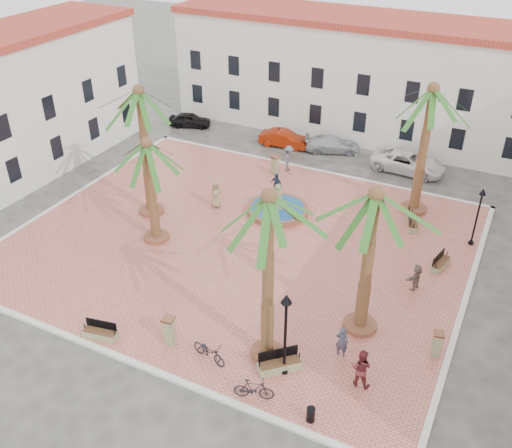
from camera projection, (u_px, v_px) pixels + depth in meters
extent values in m
plane|color=#56544F|center=(241.00, 243.00, 34.33)|extent=(120.00, 120.00, 0.00)
cube|color=#D76F61|center=(241.00, 242.00, 34.29)|extent=(26.00, 22.00, 0.15)
cube|color=silver|center=(310.00, 169.00, 42.64)|extent=(26.30, 0.30, 0.16)
cube|color=silver|center=(128.00, 361.00, 25.93)|extent=(26.30, 0.30, 0.16)
cube|color=silver|center=(464.00, 304.00, 29.33)|extent=(0.30, 22.30, 0.16)
cube|color=silver|center=(75.00, 195.00, 39.25)|extent=(0.30, 22.30, 0.16)
cube|color=white|center=(354.00, 78.00, 47.15)|extent=(30.00, 7.00, 9.00)
cube|color=#B73B2C|center=(359.00, 18.00, 44.65)|extent=(30.40, 7.40, 0.50)
cube|color=black|center=(198.00, 94.00, 50.73)|extent=(1.00, 0.12, 1.60)
cube|color=black|center=(235.00, 100.00, 49.30)|extent=(1.00, 0.12, 1.60)
cube|color=black|center=(274.00, 107.00, 47.87)|extent=(1.00, 0.12, 1.60)
cube|color=black|center=(315.00, 114.00, 46.43)|extent=(1.00, 0.12, 1.60)
cube|color=black|center=(360.00, 122.00, 45.00)|extent=(1.00, 0.12, 1.60)
cube|color=black|center=(407.00, 130.00, 43.57)|extent=(1.00, 0.12, 1.60)
cube|color=black|center=(457.00, 139.00, 42.14)|extent=(1.00, 0.12, 1.60)
cube|color=black|center=(511.00, 148.00, 40.71)|extent=(1.00, 0.12, 1.60)
cube|color=black|center=(196.00, 60.00, 49.15)|extent=(1.00, 0.12, 1.60)
cube|color=black|center=(234.00, 66.00, 47.72)|extent=(1.00, 0.12, 1.60)
cube|color=black|center=(274.00, 72.00, 46.29)|extent=(1.00, 0.12, 1.60)
cube|color=black|center=(317.00, 78.00, 44.85)|extent=(1.00, 0.12, 1.60)
cube|color=black|center=(363.00, 85.00, 43.42)|extent=(1.00, 0.12, 1.60)
cube|color=black|center=(412.00, 92.00, 41.99)|extent=(1.00, 0.12, 1.60)
cube|color=black|center=(465.00, 100.00, 40.56)|extent=(1.00, 0.12, 1.60)
cube|color=black|center=(13.00, 170.00, 37.77)|extent=(0.12, 1.00, 1.60)
cube|color=black|center=(56.00, 148.00, 40.80)|extent=(0.12, 1.00, 1.60)
cube|color=black|center=(94.00, 129.00, 43.84)|extent=(0.12, 1.00, 1.60)
cube|color=black|center=(126.00, 112.00, 46.88)|extent=(0.12, 1.00, 1.60)
cube|color=black|center=(3.00, 127.00, 36.19)|extent=(0.12, 1.00, 1.60)
cube|color=black|center=(48.00, 108.00, 39.22)|extent=(0.12, 1.00, 1.60)
cube|color=black|center=(88.00, 91.00, 42.26)|extent=(0.12, 1.00, 1.60)
cube|color=black|center=(121.00, 76.00, 45.30)|extent=(0.12, 1.00, 1.60)
cylinder|color=brown|center=(278.00, 210.00, 36.99)|extent=(4.00, 4.00, 0.38)
cylinder|color=#194C8C|center=(278.00, 208.00, 36.90)|extent=(3.52, 3.52, 0.06)
cylinder|color=gray|center=(278.00, 207.00, 36.89)|extent=(0.86, 0.86, 0.76)
cylinder|color=gray|center=(278.00, 197.00, 36.48)|extent=(0.57, 0.57, 1.14)
sphere|color=gray|center=(278.00, 187.00, 36.11)|extent=(0.42, 0.42, 0.42)
cylinder|color=brown|center=(152.00, 210.00, 37.08)|extent=(1.59, 1.59, 0.24)
cylinder|color=brown|center=(145.00, 153.00, 34.94)|extent=(0.52, 0.52, 7.91)
sphere|color=brown|center=(138.00, 90.00, 32.85)|extent=(0.70, 0.70, 0.70)
cylinder|color=brown|center=(157.00, 237.00, 34.38)|extent=(1.54, 1.54, 0.23)
cylinder|color=brown|center=(152.00, 191.00, 32.73)|extent=(0.50, 0.50, 6.01)
sphere|color=brown|center=(146.00, 143.00, 31.15)|extent=(0.67, 0.67, 0.67)
cylinder|color=brown|center=(267.00, 352.00, 26.12)|extent=(1.55, 1.55, 0.23)
cylinder|color=brown|center=(268.00, 280.00, 23.94)|extent=(0.51, 0.51, 8.05)
sphere|color=brown|center=(269.00, 197.00, 21.82)|extent=(0.68, 0.68, 0.68)
cylinder|color=brown|center=(360.00, 325.00, 27.70)|extent=(1.64, 1.64, 0.25)
cylinder|color=brown|center=(367.00, 263.00, 25.76)|extent=(0.53, 0.53, 7.12)
sphere|color=brown|center=(376.00, 194.00, 23.89)|extent=(0.72, 0.72, 0.72)
cylinder|color=brown|center=(413.00, 208.00, 37.29)|extent=(1.71, 1.71, 0.26)
cylinder|color=brown|center=(423.00, 151.00, 35.13)|extent=(0.56, 0.56, 7.94)
sphere|color=brown|center=(434.00, 88.00, 33.04)|extent=(0.75, 0.75, 0.75)
cube|color=gray|center=(101.00, 334.00, 27.03)|extent=(1.75, 0.82, 0.37)
cube|color=#56351E|center=(100.00, 331.00, 26.92)|extent=(1.64, 0.75, 0.06)
cube|color=black|center=(101.00, 324.00, 26.95)|extent=(1.57, 0.34, 0.47)
cylinder|color=black|center=(85.00, 326.00, 27.04)|extent=(0.05, 0.05, 0.28)
cylinder|color=black|center=(115.00, 332.00, 26.68)|extent=(0.05, 0.05, 0.28)
cube|color=gray|center=(280.00, 366.00, 25.26)|extent=(1.83, 1.78, 0.43)
cube|color=#56351E|center=(280.00, 362.00, 25.13)|extent=(1.72, 1.66, 0.07)
cube|color=black|center=(278.00, 354.00, 25.17)|extent=(1.38, 1.31, 0.54)
cylinder|color=black|center=(260.00, 364.00, 24.83)|extent=(0.05, 0.05, 0.33)
cylinder|color=black|center=(299.00, 356.00, 25.28)|extent=(0.05, 0.05, 0.33)
cube|color=gray|center=(441.00, 265.00, 31.85)|extent=(0.82, 1.66, 0.35)
cube|color=#56351E|center=(441.00, 262.00, 31.75)|extent=(0.76, 1.57, 0.05)
cube|color=black|center=(439.00, 257.00, 31.72)|extent=(0.37, 1.48, 0.44)
cylinder|color=black|center=(436.00, 266.00, 31.19)|extent=(0.05, 0.05, 0.27)
cylinder|color=black|center=(447.00, 254.00, 32.19)|extent=(0.05, 0.05, 0.27)
cube|color=gray|center=(412.00, 223.00, 35.52)|extent=(1.08, 1.92, 0.41)
cube|color=#56351E|center=(413.00, 220.00, 35.40)|extent=(1.00, 1.81, 0.06)
cube|color=black|center=(410.00, 216.00, 35.29)|extent=(0.56, 1.68, 0.51)
cylinder|color=black|center=(414.00, 226.00, 34.61)|extent=(0.05, 0.05, 0.31)
cylinder|color=black|center=(412.00, 212.00, 36.06)|extent=(0.05, 0.05, 0.31)
cylinder|color=black|center=(284.00, 370.00, 25.23)|extent=(0.39, 0.39, 0.17)
cylinder|color=black|center=(285.00, 337.00, 24.20)|extent=(0.13, 0.13, 3.88)
cone|color=black|center=(287.00, 299.00, 23.09)|extent=(0.47, 0.47, 0.43)
sphere|color=beige|center=(286.00, 302.00, 23.18)|extent=(0.26, 0.26, 0.26)
cylinder|color=black|center=(471.00, 243.00, 33.93)|extent=(0.33, 0.33, 0.15)
cylinder|color=black|center=(477.00, 219.00, 33.05)|extent=(0.11, 0.11, 3.30)
cone|color=black|center=(483.00, 192.00, 32.11)|extent=(0.40, 0.40, 0.37)
sphere|color=beige|center=(483.00, 194.00, 32.18)|extent=(0.22, 0.22, 0.22)
cube|color=gray|center=(169.00, 332.00, 26.44)|extent=(0.49, 0.49, 1.42)
cube|color=brown|center=(168.00, 319.00, 26.04)|extent=(0.61, 0.61, 0.11)
cube|color=gray|center=(275.00, 166.00, 41.45)|extent=(0.48, 0.48, 1.32)
cube|color=brown|center=(275.00, 157.00, 41.08)|extent=(0.60, 0.60, 0.10)
cube|color=gray|center=(437.00, 345.00, 25.84)|extent=(0.46, 0.46, 1.23)
cube|color=brown|center=(439.00, 334.00, 25.49)|extent=(0.58, 0.58, 0.09)
cylinder|color=black|center=(311.00, 414.00, 22.85)|extent=(0.36, 0.36, 0.69)
imported|color=#383E56|center=(342.00, 341.00, 25.75)|extent=(0.61, 0.41, 1.61)
imported|color=black|center=(209.00, 351.00, 25.65)|extent=(2.01, 1.09, 1.00)
imported|color=maroon|center=(361.00, 368.00, 24.17)|extent=(0.96, 0.76, 1.92)
imported|color=black|center=(254.00, 389.00, 23.74)|extent=(1.81, 1.02, 1.05)
imported|color=#99825E|center=(216.00, 194.00, 37.21)|extent=(1.07, 1.05, 1.86)
imported|color=#2A394C|center=(276.00, 184.00, 38.58)|extent=(1.07, 0.68, 1.69)
imported|color=#55555A|center=(289.00, 158.00, 41.83)|extent=(0.87, 1.33, 1.93)
imported|color=#756358|center=(416.00, 277.00, 29.92)|extent=(0.88, 1.48, 1.52)
imported|color=black|center=(190.00, 120.00, 49.65)|extent=(3.89, 2.57, 1.23)
imported|color=#962007|center=(284.00, 139.00, 46.04)|extent=(4.15, 1.79, 1.33)
imported|color=#BAB8C2|center=(332.00, 144.00, 45.18)|extent=(4.69, 3.21, 1.26)
imported|color=white|center=(408.00, 162.00, 42.11)|extent=(5.48, 2.75, 1.49)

